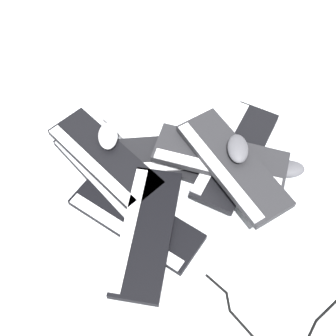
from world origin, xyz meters
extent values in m
plane|color=silver|center=(0.00, 0.00, 0.00)|extent=(3.20, 3.20, 0.00)
cube|color=black|center=(0.16, -0.04, 0.01)|extent=(0.28, 0.46, 0.02)
cube|color=silver|center=(0.11, -0.06, 0.03)|extent=(0.17, 0.41, 0.01)
cube|color=black|center=(0.04, 0.18, 0.01)|extent=(0.37, 0.45, 0.02)
cube|color=#B2B5BA|center=(-0.01, 0.21, 0.03)|extent=(0.27, 0.37, 0.01)
cube|color=black|center=(-0.12, 0.04, 0.01)|extent=(0.29, 0.46, 0.02)
cube|color=silver|center=(-0.17, 0.06, 0.03)|extent=(0.18, 0.41, 0.01)
cube|color=black|center=(0.13, -0.18, 0.01)|extent=(0.20, 0.46, 0.02)
cube|color=#B2B5BA|center=(0.18, -0.18, 0.03)|extent=(0.09, 0.42, 0.01)
cube|color=black|center=(0.19, -0.23, 0.04)|extent=(0.46, 0.24, 0.02)
cube|color=silver|center=(0.20, -0.17, 0.06)|extent=(0.42, 0.13, 0.01)
cube|color=black|center=(-0.17, -0.01, 0.04)|extent=(0.45, 0.18, 0.02)
cube|color=silver|center=(-0.17, 0.04, 0.06)|extent=(0.42, 0.07, 0.01)
cube|color=black|center=(0.07, 0.20, 0.04)|extent=(0.36, 0.45, 0.02)
cube|color=silver|center=(0.02, 0.23, 0.06)|extent=(0.25, 0.37, 0.01)
cube|color=#232326|center=(0.14, -0.18, 0.07)|extent=(0.17, 0.45, 0.02)
cube|color=silver|center=(0.09, -0.18, 0.09)|extent=(0.06, 0.42, 0.01)
cube|color=#232326|center=(0.10, -0.23, 0.10)|extent=(0.41, 0.42, 0.02)
cube|color=silver|center=(0.06, -0.19, 0.12)|extent=(0.32, 0.33, 0.01)
ellipsoid|color=#B7B7BC|center=(0.22, -0.06, 0.05)|extent=(0.12, 0.09, 0.04)
ellipsoid|color=#4C4C51|center=(0.19, -0.41, 0.02)|extent=(0.09, 0.12, 0.04)
ellipsoid|color=silver|center=(0.13, 0.21, 0.08)|extent=(0.13, 0.10, 0.04)
ellipsoid|color=#4C4C51|center=(0.14, -0.23, 0.14)|extent=(0.12, 0.09, 0.04)
ellipsoid|color=#4C4C51|center=(0.13, -0.03, 0.05)|extent=(0.13, 0.11, 0.04)
cylinder|color=#59595B|center=(0.23, 0.25, 0.00)|extent=(0.04, 0.06, 0.01)
cylinder|color=#59595B|center=(0.19, 0.19, 0.00)|extent=(0.06, 0.07, 0.01)
cylinder|color=#59595B|center=(0.16, 0.11, 0.00)|extent=(0.01, 0.09, 0.01)
cylinder|color=#59595B|center=(0.15, 0.02, 0.00)|extent=(0.03, 0.09, 0.01)
cylinder|color=#59595B|center=(0.12, -0.06, 0.00)|extent=(0.05, 0.08, 0.01)
cylinder|color=#59595B|center=(0.08, -0.13, 0.00)|extent=(0.05, 0.07, 0.01)
sphere|color=#59595B|center=(0.25, 0.27, 0.00)|extent=(0.01, 0.01, 0.01)
sphere|color=#59595B|center=(0.22, 0.22, 0.00)|extent=(0.01, 0.01, 0.01)
sphere|color=#59595B|center=(0.16, 0.16, 0.00)|extent=(0.01, 0.01, 0.01)
sphere|color=#59595B|center=(0.16, 0.06, 0.00)|extent=(0.01, 0.01, 0.01)
sphere|color=#59595B|center=(0.14, -0.02, 0.00)|extent=(0.01, 0.01, 0.01)
sphere|color=#59595B|center=(0.10, -0.10, 0.00)|extent=(0.01, 0.01, 0.01)
sphere|color=#59595B|center=(0.05, -0.17, 0.00)|extent=(0.01, 0.01, 0.01)
cylinder|color=black|center=(-0.26, -0.25, 0.00)|extent=(0.05, 0.07, 0.01)
cylinder|color=black|center=(-0.31, -0.29, 0.00)|extent=(0.05, 0.03, 0.01)
cylinder|color=black|center=(-0.36, -0.34, 0.00)|extent=(0.06, 0.08, 0.01)
cylinder|color=black|center=(-0.34, -0.53, 0.00)|extent=(0.07, 0.03, 0.01)
cylinder|color=black|center=(-0.26, -0.58, 0.00)|extent=(0.09, 0.07, 0.01)
sphere|color=black|center=(-0.24, -0.22, 0.00)|extent=(0.01, 0.01, 0.01)
sphere|color=black|center=(-0.28, -0.28, 0.00)|extent=(0.01, 0.01, 0.01)
sphere|color=black|center=(-0.33, -0.30, 0.00)|extent=(0.01, 0.01, 0.01)
sphere|color=black|center=(-0.30, -0.55, 0.00)|extent=(0.01, 0.01, 0.01)
camera|label=1|loc=(-0.75, -0.22, 1.35)|focal=50.00mm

